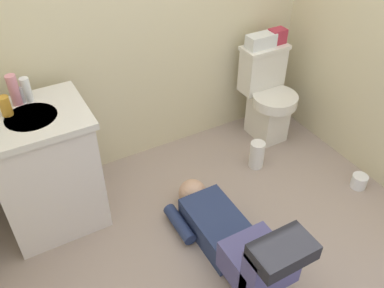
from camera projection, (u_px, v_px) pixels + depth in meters
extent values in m
cube|color=gray|center=(221.00, 243.00, 2.57)|extent=(3.07, 3.11, 0.04)
cube|color=silver|center=(267.00, 116.00, 3.31)|extent=(0.22, 0.30, 0.38)
cylinder|color=silver|center=(275.00, 100.00, 3.15)|extent=(0.35, 0.35, 0.08)
cube|color=silver|center=(262.00, 70.00, 3.18)|extent=(0.34, 0.17, 0.34)
cube|color=silver|center=(265.00, 48.00, 3.06)|extent=(0.36, 0.19, 0.03)
cube|color=silver|center=(48.00, 173.00, 2.48)|extent=(0.56, 0.48, 0.78)
cube|color=silver|center=(31.00, 118.00, 2.22)|extent=(0.60, 0.52, 0.04)
cylinder|color=silver|center=(32.00, 120.00, 2.21)|extent=(0.28, 0.28, 0.05)
cylinder|color=silver|center=(22.00, 95.00, 2.28)|extent=(0.02, 0.02, 0.10)
cube|color=navy|center=(218.00, 227.00, 2.54)|extent=(0.29, 0.52, 0.17)
sphere|color=tan|center=(192.00, 193.00, 2.76)|extent=(0.19, 0.19, 0.19)
cube|color=#504D81|center=(254.00, 261.00, 2.23)|extent=(0.31, 0.28, 0.20)
cube|color=#504D81|center=(272.00, 267.00, 2.06)|extent=(0.31, 0.12, 0.32)
cube|color=black|center=(283.00, 252.00, 1.92)|extent=(0.31, 0.19, 0.09)
cylinder|color=navy|center=(179.00, 224.00, 2.59)|extent=(0.08, 0.30, 0.08)
cube|color=silver|center=(261.00, 41.00, 3.00)|extent=(0.22, 0.11, 0.10)
cube|color=#B22D3F|center=(277.00, 36.00, 3.06)|extent=(0.12, 0.09, 0.11)
cylinder|color=#C38628|center=(5.00, 106.00, 2.18)|extent=(0.06, 0.06, 0.11)
cylinder|color=pink|center=(14.00, 90.00, 2.24)|extent=(0.06, 0.06, 0.18)
cylinder|color=white|center=(27.00, 90.00, 2.28)|extent=(0.05, 0.05, 0.15)
cylinder|color=white|center=(257.00, 155.00, 3.06)|extent=(0.11, 0.11, 0.22)
cylinder|color=white|center=(359.00, 181.00, 2.91)|extent=(0.11, 0.11, 0.10)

